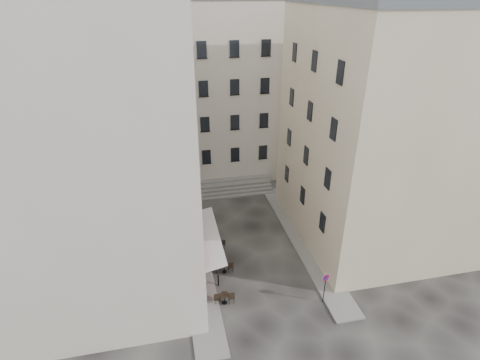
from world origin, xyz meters
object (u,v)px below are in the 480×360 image
object	(u,v)px
bistro_table_b	(224,267)
pedestrian	(209,236)
no_parking_sign	(325,283)
bistro_table_a	(224,297)

from	to	relation	value
bistro_table_b	pedestrian	world-z (taller)	pedestrian
no_parking_sign	bistro_table_a	world-z (taller)	no_parking_sign
bistro_table_a	pedestrian	size ratio (longest dim) A/B	0.71
no_parking_sign	bistro_table_a	bearing A→B (deg)	152.37
bistro_table_a	bistro_table_b	world-z (taller)	bistro_table_a
bistro_table_b	bistro_table_a	bearing A→B (deg)	-100.00
bistro_table_a	pedestrian	bearing A→B (deg)	90.67
bistro_table_a	bistro_table_b	distance (m)	3.10
bistro_table_b	pedestrian	size ratio (longest dim) A/B	0.68
pedestrian	bistro_table_b	bearing A→B (deg)	83.61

